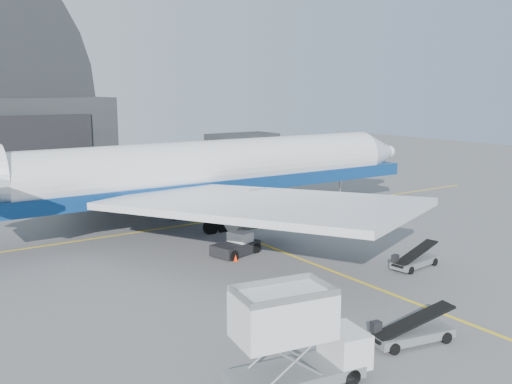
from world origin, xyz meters
TOP-DOWN VIEW (x-y plane):
  - ground at (0.00, 0.00)m, footprint 200.00×200.00m
  - taxi_lines at (0.00, 12.67)m, footprint 80.00×42.12m
  - distant_bldg_a at (38.00, 72.00)m, footprint 14.00×8.00m
  - distant_bldg_b at (55.00, 68.00)m, footprint 8.00×6.00m
  - airliner at (-1.27, 19.13)m, footprint 54.33×52.69m
  - catering_truck at (-12.45, -10.28)m, footprint 6.75×3.38m
  - pushback_tug at (-3.44, 8.74)m, footprint 4.31×3.17m
  - belt_loader_a at (-4.71, -10.26)m, footprint 4.93×2.41m
  - belt_loader_b at (5.57, -1.74)m, footprint 4.64×2.03m
  - traffic_cone at (-4.53, 7.14)m, footprint 0.36×0.36m

SIDE VIEW (x-z plane):
  - ground at x=0.00m, z-range 0.00..0.00m
  - distant_bldg_a at x=38.00m, z-range -2.00..2.00m
  - distant_bldg_b at x=55.00m, z-range -1.40..1.40m
  - taxi_lines at x=0.00m, z-range 0.00..0.02m
  - traffic_cone at x=-4.53m, z-range -0.01..0.51m
  - belt_loader_b at x=5.57m, z-range -0.33..1.41m
  - belt_loader_a at x=-4.71m, z-range -0.35..1.49m
  - pushback_tug at x=-3.44m, z-range -0.22..1.57m
  - catering_truck at x=-12.45m, z-range 0.03..4.46m
  - airliner at x=-1.27m, z-range -4.20..14.87m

